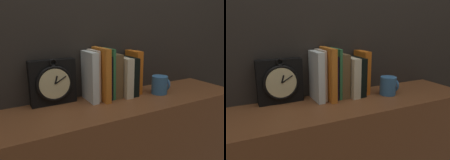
% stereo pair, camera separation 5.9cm
% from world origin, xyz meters
% --- Properties ---
extents(wall_back, '(6.00, 0.05, 2.60)m').
position_xyz_m(wall_back, '(0.00, 0.19, 1.30)').
color(wall_back, '#2D2823').
rests_on(wall_back, ground_plane).
extents(clock, '(0.20, 0.06, 0.21)m').
position_xyz_m(clock, '(-0.23, 0.12, 1.00)').
color(clock, black).
rests_on(clock, bookshelf).
extents(book_slot0_white, '(0.03, 0.13, 0.23)m').
position_xyz_m(book_slot0_white, '(-0.07, 0.09, 1.02)').
color(book_slot0_white, white).
rests_on(book_slot0_white, bookshelf).
extents(book_slot1_cream, '(0.02, 0.11, 0.23)m').
position_xyz_m(book_slot1_cream, '(-0.04, 0.10, 1.02)').
color(book_slot1_cream, beige).
rests_on(book_slot1_cream, bookshelf).
extents(book_slot2_orange, '(0.03, 0.15, 0.24)m').
position_xyz_m(book_slot2_orange, '(-0.01, 0.08, 1.02)').
color(book_slot2_orange, orange).
rests_on(book_slot2_orange, bookshelf).
extents(book_slot3_black, '(0.02, 0.12, 0.21)m').
position_xyz_m(book_slot3_black, '(0.01, 0.09, 1.00)').
color(book_slot3_black, black).
rests_on(book_slot3_black, bookshelf).
extents(book_slot4_green, '(0.01, 0.12, 0.24)m').
position_xyz_m(book_slot4_green, '(0.03, 0.09, 1.02)').
color(book_slot4_green, '#2E7443').
rests_on(book_slot4_green, bookshelf).
extents(book_slot5_brown, '(0.04, 0.12, 0.21)m').
position_xyz_m(book_slot5_brown, '(0.06, 0.09, 1.01)').
color(book_slot5_brown, brown).
rests_on(book_slot5_brown, bookshelf).
extents(book_slot6_cream, '(0.04, 0.15, 0.19)m').
position_xyz_m(book_slot6_cream, '(0.11, 0.08, 1.00)').
color(book_slot6_cream, beige).
rests_on(book_slot6_cream, bookshelf).
extents(book_slot7_black, '(0.04, 0.14, 0.19)m').
position_xyz_m(book_slot7_black, '(0.15, 0.09, 1.00)').
color(book_slot7_black, black).
rests_on(book_slot7_black, bookshelf).
extents(book_slot8_orange, '(0.03, 0.11, 0.22)m').
position_xyz_m(book_slot8_orange, '(0.18, 0.10, 1.01)').
color(book_slot8_orange, orange).
rests_on(book_slot8_orange, bookshelf).
extents(mug, '(0.09, 0.08, 0.09)m').
position_xyz_m(mug, '(0.29, 0.01, 0.95)').
color(mug, teal).
rests_on(mug, bookshelf).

